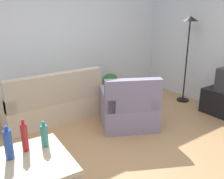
# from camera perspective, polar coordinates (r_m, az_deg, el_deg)

# --- Properties ---
(ground_plane) EXTENTS (5.20, 4.40, 0.02)m
(ground_plane) POSITION_cam_1_polar(r_m,az_deg,el_deg) (3.73, 3.28, -13.45)
(ground_plane) COLOR tan
(wall_rear) EXTENTS (5.20, 0.10, 2.70)m
(wall_rear) POSITION_cam_1_polar(r_m,az_deg,el_deg) (5.11, -12.25, 11.12)
(wall_rear) COLOR silver
(wall_rear) RESTS_ON ground_plane
(couch) EXTENTS (1.72, 0.84, 0.92)m
(couch) POSITION_cam_1_polar(r_m,az_deg,el_deg) (4.63, -13.75, -3.05)
(couch) COLOR beige
(couch) RESTS_ON ground_plane
(torchiere_lamp) EXTENTS (0.32, 0.32, 1.81)m
(torchiere_lamp) POSITION_cam_1_polar(r_m,az_deg,el_deg) (5.39, 17.38, 11.75)
(torchiere_lamp) COLOR black
(torchiere_lamp) RESTS_ON ground_plane
(potted_plant) EXTENTS (0.36, 0.36, 0.57)m
(potted_plant) POSITION_cam_1_polar(r_m,az_deg,el_deg) (5.57, -0.37, 1.35)
(potted_plant) COLOR brown
(potted_plant) RESTS_ON ground_plane
(armchair) EXTENTS (1.18, 1.16, 0.92)m
(armchair) POSITION_cam_1_polar(r_m,az_deg,el_deg) (4.23, 3.94, -4.42)
(armchair) COLOR gray
(armchair) RESTS_ON ground_plane
(bottle_blue) EXTENTS (0.07, 0.07, 0.30)m
(bottle_blue) POSITION_cam_1_polar(r_m,az_deg,el_deg) (2.23, -22.89, -11.63)
(bottle_blue) COLOR #2347A3
(bottle_blue) RESTS_ON desk
(bottle_red) EXTENTS (0.06, 0.06, 0.30)m
(bottle_red) POSITION_cam_1_polar(r_m,az_deg,el_deg) (2.29, -19.61, -10.33)
(bottle_red) COLOR #AD2323
(bottle_red) RESTS_ON desk
(bottle_tall) EXTENTS (0.06, 0.06, 0.24)m
(bottle_tall) POSITION_cam_1_polar(r_m,az_deg,el_deg) (2.32, -15.41, -10.23)
(bottle_tall) COLOR teal
(bottle_tall) RESTS_ON desk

